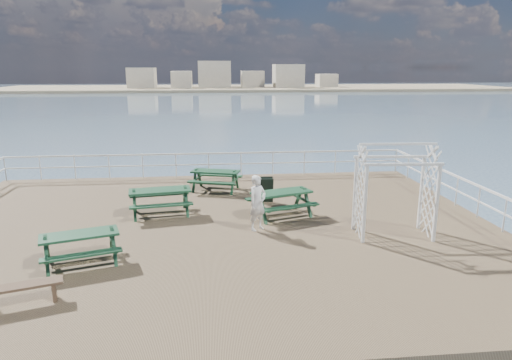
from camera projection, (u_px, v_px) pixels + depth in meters
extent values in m
cube|color=brown|center=(210.00, 231.00, 14.30)|extent=(18.00, 14.00, 0.30)
plane|color=#435B70|center=(209.00, 128.00, 53.38)|extent=(300.00, 300.00, 0.00)
cube|color=tan|center=(255.00, 88.00, 146.51)|extent=(160.00, 40.00, 0.80)
cube|color=beige|center=(142.00, 78.00, 139.34)|extent=(8.00, 8.00, 6.00)
cube|color=beige|center=(182.00, 79.00, 140.64)|extent=(6.00, 8.00, 5.00)
cube|color=beige|center=(214.00, 74.00, 141.27)|extent=(10.00, 8.00, 8.00)
cube|color=beige|center=(253.00, 79.00, 142.81)|extent=(7.00, 8.00, 5.00)
cube|color=beige|center=(288.00, 76.00, 143.66)|extent=(9.00, 8.00, 7.00)
cube|color=beige|center=(328.00, 80.00, 145.30)|extent=(6.00, 8.00, 4.00)
cylinder|color=brown|center=(31.00, 219.00, 19.16)|extent=(0.36, 0.36, 2.10)
cylinder|color=brown|center=(376.00, 208.00, 20.64)|extent=(0.36, 0.36, 2.10)
cube|color=silver|center=(208.00, 154.00, 20.63)|extent=(17.70, 0.07, 0.07)
cube|color=silver|center=(209.00, 164.00, 20.75)|extent=(17.70, 0.05, 0.05)
cylinder|color=silver|center=(5.00, 169.00, 19.88)|extent=(0.05, 0.05, 1.10)
cube|color=silver|center=(481.00, 187.00, 14.89)|extent=(0.07, 13.70, 0.07)
cube|color=silver|center=(479.00, 201.00, 15.01)|extent=(0.05, 13.70, 0.05)
cube|color=#12311E|center=(160.00, 190.00, 15.27)|extent=(2.12, 1.09, 0.07)
cube|color=#12311E|center=(159.00, 195.00, 15.98)|extent=(2.05, 0.59, 0.06)
cube|color=#12311E|center=(162.00, 205.00, 14.72)|extent=(2.05, 0.59, 0.06)
cube|color=#12311E|center=(135.00, 202.00, 15.15)|extent=(0.34, 1.63, 0.07)
cube|color=#12311E|center=(186.00, 199.00, 15.56)|extent=(0.34, 1.63, 0.07)
cube|color=#12311E|center=(135.00, 201.00, 15.48)|extent=(0.18, 0.59, 0.99)
cube|color=#12311E|center=(135.00, 207.00, 14.85)|extent=(0.18, 0.59, 0.99)
cube|color=#12311E|center=(185.00, 198.00, 15.89)|extent=(0.18, 0.59, 0.99)
cube|color=#12311E|center=(187.00, 203.00, 15.26)|extent=(0.18, 0.59, 0.99)
cube|color=#12311E|center=(161.00, 206.00, 15.40)|extent=(1.79, 0.36, 0.07)
cube|color=#12311E|center=(215.00, 171.00, 18.29)|extent=(2.03, 1.27, 0.06)
cube|color=#12311E|center=(220.00, 175.00, 18.97)|extent=(1.89, 0.82, 0.05)
cube|color=#12311E|center=(211.00, 183.00, 17.77)|extent=(1.89, 0.82, 0.05)
cube|color=#12311E|center=(197.00, 178.00, 18.53)|extent=(0.54, 1.48, 0.06)
cube|color=#12311E|center=(235.00, 180.00, 18.22)|extent=(0.54, 1.48, 0.06)
cube|color=#12311E|center=(199.00, 178.00, 18.84)|extent=(0.24, 0.54, 0.92)
cube|color=#12311E|center=(194.00, 182.00, 18.24)|extent=(0.24, 0.54, 0.92)
cube|color=#12311E|center=(237.00, 180.00, 18.53)|extent=(0.24, 0.54, 0.92)
cube|color=#12311E|center=(233.00, 184.00, 17.93)|extent=(0.24, 0.54, 0.92)
cube|color=#12311E|center=(216.00, 184.00, 18.42)|extent=(1.64, 0.58, 0.06)
cube|color=#12311E|center=(281.00, 192.00, 15.10)|extent=(2.12, 1.35, 0.07)
cube|color=#12311E|center=(273.00, 197.00, 15.76)|extent=(1.97, 0.88, 0.06)
cube|color=#12311E|center=(291.00, 207.00, 14.59)|extent=(1.97, 0.88, 0.06)
cube|color=#12311E|center=(259.00, 205.00, 14.86)|extent=(0.58, 1.54, 0.07)
cube|color=#12311E|center=(303.00, 199.00, 15.51)|extent=(0.58, 1.54, 0.07)
cube|color=#12311E|center=(255.00, 204.00, 15.16)|extent=(0.26, 0.57, 0.96)
cube|color=#12311E|center=(263.00, 210.00, 14.58)|extent=(0.26, 0.57, 0.96)
cube|color=#12311E|center=(298.00, 199.00, 15.81)|extent=(0.26, 0.57, 0.96)
cube|color=#12311E|center=(308.00, 204.00, 15.23)|extent=(0.26, 0.57, 0.96)
cube|color=#12311E|center=(281.00, 208.00, 15.23)|extent=(1.70, 0.63, 0.07)
cube|color=#12311E|center=(79.00, 235.00, 11.41)|extent=(2.00, 1.25, 0.06)
cube|color=#12311E|center=(79.00, 238.00, 12.04)|extent=(1.86, 0.81, 0.05)
cube|color=#12311E|center=(82.00, 255.00, 10.92)|extent=(1.86, 0.81, 0.05)
cube|color=#12311E|center=(47.00, 252.00, 11.19)|extent=(0.53, 1.46, 0.06)
cube|color=#12311E|center=(113.00, 242.00, 11.78)|extent=(0.53, 1.46, 0.06)
cube|color=#12311E|center=(47.00, 249.00, 11.48)|extent=(0.24, 0.54, 0.91)
cube|color=#12311E|center=(47.00, 258.00, 10.92)|extent=(0.24, 0.54, 0.91)
cube|color=#12311E|center=(111.00, 240.00, 12.07)|extent=(0.24, 0.54, 0.91)
cube|color=#12311E|center=(114.00, 248.00, 11.52)|extent=(0.24, 0.54, 0.91)
cube|color=#12311E|center=(81.00, 254.00, 11.53)|extent=(1.61, 0.58, 0.06)
cube|color=brown|center=(22.00, 286.00, 9.48)|extent=(1.61, 0.83, 0.06)
cube|color=brown|center=(54.00, 290.00, 9.76)|extent=(0.18, 0.34, 0.39)
cube|color=silver|center=(365.00, 205.00, 12.71)|extent=(0.09, 0.09, 2.22)
cube|color=silver|center=(355.00, 194.00, 13.79)|extent=(0.09, 0.09, 2.22)
cube|color=silver|center=(437.00, 204.00, 12.79)|extent=(0.09, 0.09, 2.22)
cube|color=silver|center=(421.00, 194.00, 13.87)|extent=(0.09, 0.09, 2.22)
cube|color=silver|center=(404.00, 164.00, 12.48)|extent=(2.22, 0.22, 0.07)
cube|color=silver|center=(391.00, 157.00, 13.55)|extent=(2.22, 0.22, 0.07)
cube|color=silver|center=(398.00, 144.00, 12.90)|extent=(2.22, 0.21, 0.06)
cube|color=black|center=(265.00, 191.00, 16.67)|extent=(0.58, 0.26, 0.94)
cube|color=black|center=(265.00, 189.00, 16.85)|extent=(0.58, 0.26, 0.94)
imported|color=silver|center=(258.00, 203.00, 13.79)|extent=(0.74, 0.70, 1.71)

